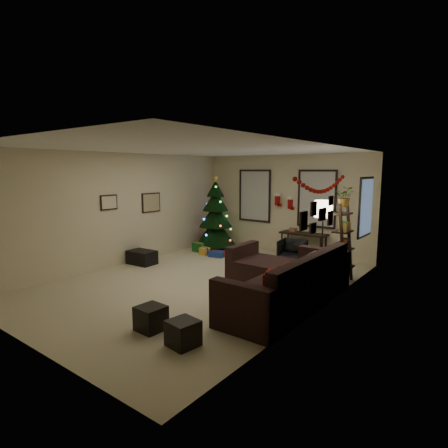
{
  "coord_description": "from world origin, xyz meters",
  "views": [
    {
      "loc": [
        4.78,
        -5.56,
        2.29
      ],
      "look_at": [
        0.1,
        0.6,
        1.15
      ],
      "focal_mm": 29.46,
      "sensor_mm": 36.0,
      "label": 1
    }
  ],
  "objects": [
    {
      "name": "pillow_red_a",
      "position": [
        2.21,
        -1.09,
        0.64
      ],
      "size": [
        0.23,
        0.43,
        0.41
      ],
      "primitive_type": "cube",
      "rotation": [
        0.0,
        0.0,
        0.31
      ],
      "color": "maroon",
      "rests_on": "sofa"
    },
    {
      "name": "wall_front",
      "position": [
        0.0,
        -3.5,
        1.35
      ],
      "size": [
        5.0,
        0.0,
        5.0
      ],
      "primitive_type": "plane",
      "rotation": [
        -1.57,
        0.0,
        0.0
      ],
      "color": "beige",
      "rests_on": "floor"
    },
    {
      "name": "desk",
      "position": [
        0.73,
        3.22,
        0.59
      ],
      "size": [
        1.23,
        0.44,
        0.66
      ],
      "color": "black",
      "rests_on": "floor"
    },
    {
      "name": "garland",
      "position": [
        2.45,
        0.09,
        2.07
      ],
      "size": [
        0.08,
        1.9,
        0.3
      ],
      "primitive_type": null,
      "color": "#A5140C",
      "rests_on": "wall_right"
    },
    {
      "name": "ceiling",
      "position": [
        0.0,
        0.0,
        2.7
      ],
      "size": [
        7.0,
        7.0,
        0.0
      ],
      "primitive_type": "plane",
      "rotation": [
        3.14,
        0.0,
        0.0
      ],
      "color": "white",
      "rests_on": "floor"
    },
    {
      "name": "floor",
      "position": [
        0.0,
        0.0,
        0.0
      ],
      "size": [
        7.0,
        7.0,
        0.0
      ],
      "primitive_type": "plane",
      "color": "beige",
      "rests_on": "ground"
    },
    {
      "name": "christmas_tree",
      "position": [
        -1.84,
        2.75,
        0.9
      ],
      "size": [
        1.17,
        1.17,
        2.18
      ],
      "rotation": [
        0.0,
        0.0,
        -0.26
      ],
      "color": "black",
      "rests_on": "floor"
    },
    {
      "name": "potted_plant",
      "position": [
        2.3,
        1.66,
        1.83
      ],
      "size": [
        0.54,
        0.49,
        0.53
      ],
      "primitive_type": "imported",
      "rotation": [
        0.0,
        0.0,
        0.18
      ],
      "color": "#4C4C4C",
      "rests_on": "bookshelf"
    },
    {
      "name": "presents",
      "position": [
        -1.53,
        2.25,
        0.11
      ],
      "size": [
        1.5,
        1.01,
        0.28
      ],
      "rotation": [
        0.0,
        0.0,
        -0.24
      ],
      "color": "#14591E",
      "rests_on": "floor"
    },
    {
      "name": "desk_chair",
      "position": [
        0.74,
        2.57,
        0.29
      ],
      "size": [
        0.66,
        0.63,
        0.59
      ],
      "primitive_type": "imported",
      "rotation": [
        0.0,
        0.0,
        0.18
      ],
      "color": "black",
      "rests_on": "floor"
    },
    {
      "name": "wall_back",
      "position": [
        0.0,
        3.5,
        1.35
      ],
      "size": [
        5.0,
        0.0,
        5.0
      ],
      "primitive_type": "plane",
      "rotation": [
        1.57,
        0.0,
        0.0
      ],
      "color": "beige",
      "rests_on": "floor"
    },
    {
      "name": "sofa",
      "position": [
        1.8,
        0.11,
        0.31
      ],
      "size": [
        2.14,
        3.09,
        0.93
      ],
      "color": "black",
      "rests_on": "floor"
    },
    {
      "name": "ottoman_far",
      "position": [
        1.6,
        -2.26,
        0.17
      ],
      "size": [
        0.41,
        0.41,
        0.34
      ],
      "primitive_type": "cube",
      "rotation": [
        0.0,
        0.0,
        -0.15
      ],
      "color": "black",
      "rests_on": "floor"
    },
    {
      "name": "wall_right",
      "position": [
        2.5,
        0.0,
        1.35
      ],
      "size": [
        0.0,
        7.0,
        7.0
      ],
      "primitive_type": "plane",
      "rotation": [
        1.57,
        0.0,
        -1.57
      ],
      "color": "beige",
      "rests_on": "floor"
    },
    {
      "name": "pillow_cream",
      "position": [
        2.21,
        0.46,
        0.63
      ],
      "size": [
        0.13,
        0.41,
        0.41
      ],
      "primitive_type": "cube",
      "rotation": [
        0.0,
        0.0,
        0.03
      ],
      "color": "beige",
      "rests_on": "sofa"
    },
    {
      "name": "ottoman_near",
      "position": [
        0.9,
        -2.19,
        0.18
      ],
      "size": [
        0.39,
        0.39,
        0.35
      ],
      "primitive_type": "cube",
      "rotation": [
        0.0,
        0.0,
        -0.04
      ],
      "color": "black",
      "rests_on": "floor"
    },
    {
      "name": "window_back_right",
      "position": [
        0.95,
        3.47,
        1.55
      ],
      "size": [
        1.05,
        0.06,
        1.5
      ],
      "color": "#728CB2",
      "rests_on": "wall_back"
    },
    {
      "name": "bookshelf",
      "position": [
        2.3,
        1.78,
        0.8
      ],
      "size": [
        0.3,
        0.49,
        1.64
      ],
      "color": "black",
      "rests_on": "floor"
    },
    {
      "name": "stocking_left",
      "position": [
        -0.14,
        3.36,
        1.49
      ],
      "size": [
        0.2,
        0.05,
        0.36
      ],
      "color": "#990F0C",
      "rests_on": "wall_back"
    },
    {
      "name": "art_abstract",
      "position": [
        -2.48,
        -0.42,
        1.55
      ],
      "size": [
        0.04,
        0.45,
        0.35
      ],
      "color": "black",
      "rests_on": "wall_left"
    },
    {
      "name": "wall_left",
      "position": [
        -2.5,
        0.0,
        1.35
      ],
      "size": [
        0.0,
        7.0,
        7.0
      ],
      "primitive_type": "plane",
      "rotation": [
        1.57,
        0.0,
        1.57
      ],
      "color": "beige",
      "rests_on": "floor"
    },
    {
      "name": "art_map",
      "position": [
        -2.48,
        0.86,
        1.45
      ],
      "size": [
        0.04,
        0.6,
        0.5
      ],
      "color": "black",
      "rests_on": "wall_left"
    },
    {
      "name": "window_right_wall",
      "position": [
        2.47,
        2.55,
        1.5
      ],
      "size": [
        0.06,
        0.9,
        1.3
      ],
      "color": "#728CB2",
      "rests_on": "wall_right"
    },
    {
      "name": "stocking_right",
      "position": [
        0.19,
        3.49,
        1.41
      ],
      "size": [
        0.2,
        0.05,
        0.36
      ],
      "color": "#990F0C",
      "rests_on": "wall_back"
    },
    {
      "name": "pillow_red_b",
      "position": [
        2.21,
        -0.53,
        0.64
      ],
      "size": [
        0.14,
        0.41,
        0.4
      ],
      "primitive_type": "cube",
      "rotation": [
        0.0,
        0.0,
        -0.08
      ],
      "color": "maroon",
      "rests_on": "sofa"
    },
    {
      "name": "storage_bin",
      "position": [
        -2.14,
        0.22,
        0.17
      ],
      "size": [
        0.7,
        0.49,
        0.33
      ],
      "primitive_type": "cube",
      "rotation": [
        0.0,
        0.0,
        0.06
      ],
      "color": "black",
      "rests_on": "floor"
    },
    {
      "name": "window_back_left",
      "position": [
        -0.95,
        3.47,
        1.55
      ],
      "size": [
        1.05,
        0.06,
        1.5
      ],
      "color": "#728CB2",
      "rests_on": "wall_back"
    },
    {
      "name": "gallery",
      "position": [
        2.48,
        -0.07,
        1.57
      ],
      "size": [
        0.03,
        1.25,
        0.54
      ],
      "color": "black",
      "rests_on": "wall_right"
    },
    {
      "name": "floor_lamp",
      "position": [
        1.95,
        1.45,
        1.41
      ],
      "size": [
        0.36,
        0.36,
        1.69
      ],
      "rotation": [
        0.0,
        0.0,
        -0.03
      ],
      "color": "black",
      "rests_on": "floor"
    }
  ]
}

